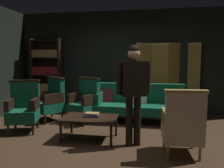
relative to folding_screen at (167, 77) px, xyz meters
name	(u,v)px	position (x,y,z in m)	size (l,w,h in m)	color
ground_plane	(104,141)	(-1.24, -2.33, -0.99)	(10.00, 10.00, 0.00)	#3D2819
back_wall	(122,62)	(-1.24, 0.12, 0.41)	(7.20, 0.10, 2.80)	black
folding_screen	(167,77)	(0.00, 0.00, 0.00)	(1.67, 0.36, 1.90)	olive
bookshelf	(47,73)	(-3.39, -0.13, 0.09)	(0.90, 0.32, 2.05)	black
velvet_couch	(140,102)	(-0.69, -0.87, -0.53)	(2.12, 0.78, 0.88)	black
coffee_table	(90,119)	(-1.52, -2.27, -0.61)	(1.00, 0.64, 0.42)	black
armchair_gilt_accent	(182,124)	(0.05, -2.69, -0.50)	(0.62, 0.61, 1.04)	tan
armchair_wing_left	(24,107)	(-2.98, -2.03, -0.50)	(0.73, 0.72, 1.04)	black
armchair_wing_right	(85,101)	(-1.94, -1.19, -0.50)	(0.78, 0.77, 1.04)	black
armchair_wing_far	(51,100)	(-2.81, -1.18, -0.50)	(0.80, 0.80, 1.04)	black
standing_figure	(134,86)	(-0.71, -2.41, 0.04)	(0.56, 0.34, 1.70)	black
potted_plant	(97,95)	(-1.86, -0.33, -0.49)	(0.57, 0.57, 0.86)	brown
book_navy_cloth	(92,116)	(-1.49, -2.23, -0.55)	(0.25, 0.19, 0.03)	navy
book_tan_leather	(92,114)	(-1.49, -2.23, -0.52)	(0.25, 0.16, 0.04)	#9E7A47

